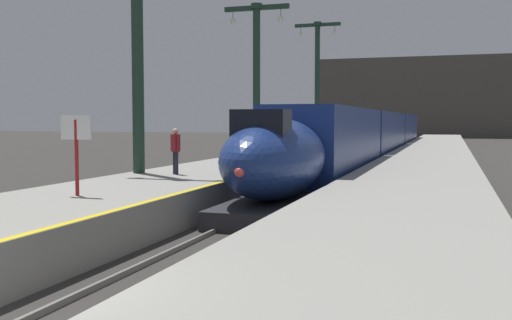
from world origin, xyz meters
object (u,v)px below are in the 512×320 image
Objects in this scene: station_column_mid at (137,24)px; station_column_far at (257,63)px; rolling_suitcase at (228,166)px; station_column_distant at (317,72)px; departure_info_board at (76,139)px; highspeed_train_main at (373,136)px; passenger_near_edge at (175,147)px.

station_column_mid is 1.04× the size of station_column_far.
station_column_far is at bearing 103.99° from rolling_suitcase.
departure_info_board is (1.80, -37.65, -4.68)m from station_column_distant.
highspeed_train_main is at bearing 83.71° from rolling_suitcase.
station_column_mid is 9.39× the size of rolling_suitcase.
rolling_suitcase is (3.46, -13.90, -5.07)m from station_column_far.
passenger_near_edge reaches higher than rolling_suitcase.
station_column_far reaches higher than rolling_suitcase.
highspeed_train_main reaches higher than departure_info_board.
station_column_mid is 0.88× the size of station_column_distant.
station_column_distant reaches higher than rolling_suitcase.
station_column_distant is 31.70m from passenger_near_edge.
highspeed_train_main is at bearing 75.28° from station_column_mid.
station_column_distant reaches higher than station_column_far.
station_column_mid is 4.81m from passenger_near_edge.
rolling_suitcase is at bearing 12.04° from passenger_near_edge.
station_column_mid reaches higher than passenger_near_edge.
passenger_near_edge is (1.55, -0.07, -4.55)m from station_column_mid.
station_column_mid reaches higher than departure_info_board.
passenger_near_edge is at bearing -100.92° from highspeed_train_main.
station_column_distant is at bearing 92.85° from passenger_near_edge.
station_column_far is (-0.00, 14.23, -0.17)m from station_column_mid.
highspeed_train_main is at bearing -55.87° from station_column_distant.
station_column_mid reaches higher than rolling_suitcase.
passenger_near_edge is (-4.35, -22.53, 0.08)m from highspeed_train_main.
station_column_far reaches higher than passenger_near_edge.
highspeed_train_main is 5.45× the size of station_column_distant.
highspeed_train_main is 6.39× the size of station_column_far.
station_column_mid is 14.23m from station_column_far.
station_column_mid is (-5.90, -22.46, 4.64)m from highspeed_train_main.
station_column_mid is 6.29m from rolling_suitcase.
passenger_near_edge is at bearing -87.15° from station_column_distant.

